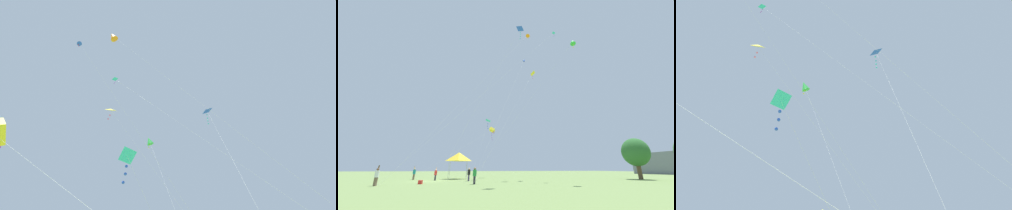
{
  "view_description": "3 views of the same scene",
  "coord_description": "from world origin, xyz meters",
  "views": [
    {
      "loc": [
        -10.81,
        -1.6,
        3.54
      ],
      "look_at": [
        -2.02,
        6.92,
        13.2
      ],
      "focal_mm": 28.0,
      "sensor_mm": 36.0,
      "label": 1
    },
    {
      "loc": [
        29.07,
        4.37,
        1.63
      ],
      "look_at": [
        0.46,
        10.77,
        11.63
      ],
      "focal_mm": 20.0,
      "sensor_mm": 36.0,
      "label": 2
    },
    {
      "loc": [
        -11.42,
        -2.08,
        2.85
      ],
      "look_at": [
        1.66,
        9.09,
        11.86
      ],
      "focal_mm": 35.0,
      "sensor_mm": 36.0,
      "label": 3
    }
  ],
  "objects": [
    {
      "name": "kite_cyan_delta_0",
      "position": [
        2.02,
        18.95,
        25.56
      ],
      "size": [
        5.22,
        24.2,
        26.95
      ],
      "color": "silver",
      "rests_on": "ground"
    },
    {
      "name": "kite_green_diamond_2",
      "position": [
        7.78,
        19.61,
        20.05
      ],
      "size": [
        7.49,
        14.72,
        20.72
      ],
      "color": "silver",
      "rests_on": "ground"
    },
    {
      "name": "kite_cyan_delta_5",
      "position": [
        -3.52,
        8.41,
        9.75
      ],
      "size": [
        4.77,
        3.4,
        10.2
      ],
      "color": "silver",
      "rests_on": "ground"
    },
    {
      "name": "kite_blue_diamond_4",
      "position": [
        -5.0,
        16.05,
        24.14
      ],
      "size": [
        11.61,
        10.99,
        24.68
      ],
      "color": "silver",
      "rests_on": "ground"
    },
    {
      "name": "kite_yellow_delta_6",
      "position": [
        -0.36,
        15.99,
        18.44
      ],
      "size": [
        7.94,
        10.83,
        19.01
      ],
      "color": "silver",
      "rests_on": "ground"
    },
    {
      "name": "kite_orange_diamond_3",
      "position": [
        -1.74,
        15.98,
        28.38
      ],
      "size": [
        9.05,
        20.26,
        29.12
      ],
      "color": "silver",
      "rests_on": "ground"
    },
    {
      "name": "kite_blue_delta_1",
      "position": [
        8.23,
        10.99,
        20.27
      ],
      "size": [
        9.95,
        10.71,
        20.85
      ],
      "color": "silver",
      "rests_on": "ground"
    }
  ]
}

